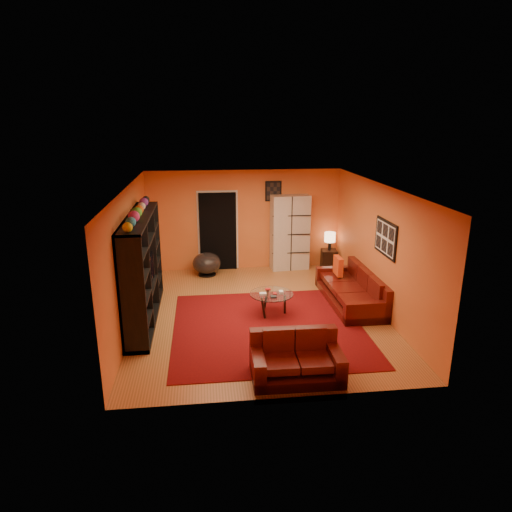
{
  "coord_description": "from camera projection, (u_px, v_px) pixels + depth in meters",
  "views": [
    {
      "loc": [
        -1.06,
        -8.6,
        3.87
      ],
      "look_at": [
        -0.04,
        0.1,
        1.2
      ],
      "focal_mm": 32.0,
      "sensor_mm": 36.0,
      "label": 1
    }
  ],
  "objects": [
    {
      "name": "loveseat",
      "position": [
        296.0,
        359.0,
        7.06
      ],
      "size": [
        1.4,
        0.85,
        0.85
      ],
      "rotation": [
        0.0,
        0.0,
        1.55
      ],
      "color": "#480C09",
      "rests_on": "rug"
    },
    {
      "name": "throw_pillow",
      "position": [
        338.0,
        266.0,
        10.37
      ],
      "size": [
        0.12,
        0.42,
        0.42
      ],
      "primitive_type": "cube",
      "color": "#E54619",
      "rests_on": "sofa"
    },
    {
      "name": "wall_left",
      "position": [
        130.0,
        257.0,
        8.75
      ],
      "size": [
        0.0,
        6.0,
        6.0
      ],
      "primitive_type": "plane",
      "rotation": [
        1.57,
        0.0,
        1.57
      ],
      "color": "orange",
      "rests_on": "floor"
    },
    {
      "name": "tv",
      "position": [
        145.0,
        271.0,
        8.91
      ],
      "size": [
        0.93,
        0.12,
        0.53
      ],
      "primitive_type": "imported",
      "rotation": [
        0.0,
        0.0,
        1.57
      ],
      "color": "black",
      "rests_on": "entertainment_unit"
    },
    {
      "name": "bowl_chair",
      "position": [
        207.0,
        263.0,
        11.58
      ],
      "size": [
        0.72,
        0.72,
        0.58
      ],
      "color": "black",
      "rests_on": "floor"
    },
    {
      "name": "wall_art_right",
      "position": [
        386.0,
        238.0,
        8.94
      ],
      "size": [
        0.03,
        1.0,
        0.7
      ],
      "primitive_type": "cube",
      "color": "black",
      "rests_on": "wall_right"
    },
    {
      "name": "wall_art_back",
      "position": [
        273.0,
        191.0,
        11.73
      ],
      "size": [
        0.42,
        0.03,
        0.52
      ],
      "primitive_type": "cube",
      "color": "black",
      "rests_on": "wall_back"
    },
    {
      "name": "coffee_table",
      "position": [
        272.0,
        296.0,
        9.25
      ],
      "size": [
        0.88,
        0.88,
        0.44
      ],
      "rotation": [
        0.0,
        0.0,
        -0.25
      ],
      "color": "silver",
      "rests_on": "floor"
    },
    {
      "name": "wall_front",
      "position": [
        285.0,
        315.0,
        6.18
      ],
      "size": [
        6.0,
        0.0,
        6.0
      ],
      "primitive_type": "plane",
      "rotation": [
        -1.57,
        0.0,
        0.0
      ],
      "color": "orange",
      "rests_on": "floor"
    },
    {
      "name": "table_lamp",
      "position": [
        330.0,
        238.0,
        11.97
      ],
      "size": [
        0.29,
        0.29,
        0.48
      ],
      "color": "black",
      "rests_on": "side_table"
    },
    {
      "name": "wall_right",
      "position": [
        380.0,
        249.0,
        9.31
      ],
      "size": [
        0.0,
        6.0,
        6.0
      ],
      "primitive_type": "plane",
      "rotation": [
        1.57,
        0.0,
        -1.57
      ],
      "color": "orange",
      "rests_on": "floor"
    },
    {
      "name": "rug",
      "position": [
        268.0,
        327.0,
        8.76
      ],
      "size": [
        3.6,
        3.6,
        0.01
      ],
      "primitive_type": "cube",
      "color": "#55090C",
      "rests_on": "floor"
    },
    {
      "name": "wall_back",
      "position": [
        245.0,
        220.0,
        11.88
      ],
      "size": [
        6.0,
        0.0,
        6.0
      ],
      "primitive_type": "plane",
      "rotation": [
        1.57,
        0.0,
        0.0
      ],
      "color": "orange",
      "rests_on": "floor"
    },
    {
      "name": "sofa",
      "position": [
        355.0,
        290.0,
        9.87
      ],
      "size": [
        0.98,
        2.37,
        0.85
      ],
      "rotation": [
        0.0,
        0.0,
        0.01
      ],
      "color": "#480C09",
      "rests_on": "rug"
    },
    {
      "name": "side_table",
      "position": [
        329.0,
        259.0,
        12.14
      ],
      "size": [
        0.44,
        0.44,
        0.5
      ],
      "primitive_type": "cube",
      "rotation": [
        0.0,
        0.0,
        -0.12
      ],
      "color": "black",
      "rests_on": "floor"
    },
    {
      "name": "ceiling",
      "position": [
        259.0,
        187.0,
        8.65
      ],
      "size": [
        6.0,
        6.0,
        0.0
      ],
      "primitive_type": "plane",
      "rotation": [
        3.14,
        0.0,
        0.0
      ],
      "color": "white",
      "rests_on": "wall_back"
    },
    {
      "name": "doorway",
      "position": [
        218.0,
        232.0,
        11.85
      ],
      "size": [
        0.95,
        0.1,
        2.04
      ],
      "primitive_type": "cube",
      "color": "black",
      "rests_on": "floor"
    },
    {
      "name": "storage_cabinet",
      "position": [
        290.0,
        233.0,
        11.92
      ],
      "size": [
        1.02,
        0.52,
        1.96
      ],
      "primitive_type": "cube",
      "rotation": [
        0.0,
        0.0,
        0.09
      ],
      "color": "beige",
      "rests_on": "floor"
    },
    {
      "name": "entertainment_unit",
      "position": [
        142.0,
        269.0,
        8.85
      ],
      "size": [
        0.45,
        3.0,
        2.1
      ],
      "primitive_type": "cube",
      "color": "black",
      "rests_on": "floor"
    },
    {
      "name": "floor",
      "position": [
        258.0,
        313.0,
        9.41
      ],
      "size": [
        6.0,
        6.0,
        0.0
      ],
      "primitive_type": "plane",
      "color": "#995E2F",
      "rests_on": "ground"
    }
  ]
}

